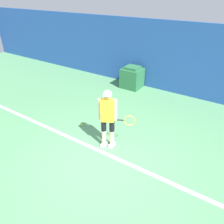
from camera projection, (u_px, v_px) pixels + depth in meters
ground_plane at (101, 162)px, 5.53m from camera, size 24.00×24.00×0.00m
back_wall at (178, 59)px, 8.55m from camera, size 24.00×0.10×2.81m
court_baseline at (108, 155)px, 5.77m from camera, size 21.60×0.10×0.01m
tennis_player at (108, 117)px, 5.64m from camera, size 0.86×0.52×1.69m
tennis_ball at (81, 125)px, 6.98m from camera, size 0.07×0.07×0.07m
covered_chair at (132, 77)px, 9.49m from camera, size 0.83×0.79×0.95m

